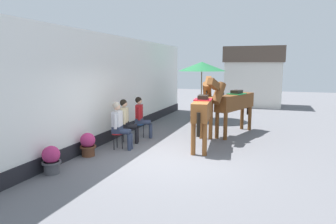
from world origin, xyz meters
The scene contains 12 objects.
ground_plane centered at (0.00, 3.00, 0.00)m, with size 40.00×40.00×0.00m, color slate.
pub_facade_wall centered at (-2.55, 1.50, 1.54)m, with size 0.34×14.00×3.40m.
distant_cottage centered at (1.40, 11.74, 1.80)m, with size 3.40×2.60×3.50m.
seated_visitor_near centered at (-1.63, 0.43, 0.78)m, with size 0.61×0.49×1.39m.
seated_visitor_middle centered at (-1.76, 1.14, 0.78)m, with size 0.61×0.48×1.39m.
seated_visitor_far centered at (-1.62, 1.95, 0.78)m, with size 0.61×0.48×1.39m.
saddled_horse_near centered at (0.58, 1.67, 1.16)m, with size 0.69×2.99×2.06m.
saddled_horse_far centered at (1.25, 3.41, 1.16)m, with size 1.25×2.88×2.06m.
flower_planter_near centered at (-2.12, -1.89, 0.33)m, with size 0.43×0.43×0.64m.
flower_planter_middle centered at (-2.11, -0.47, 0.33)m, with size 0.43×0.43×0.64m.
cafe_parasol centered at (-0.47, 5.92, 2.36)m, with size 2.10×2.10×2.58m.
spare_stool_white centered at (-0.41, 4.42, 0.40)m, with size 0.32×0.32×0.46m.
Camera 1 is at (2.54, -7.26, 2.44)m, focal length 32.43 mm.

